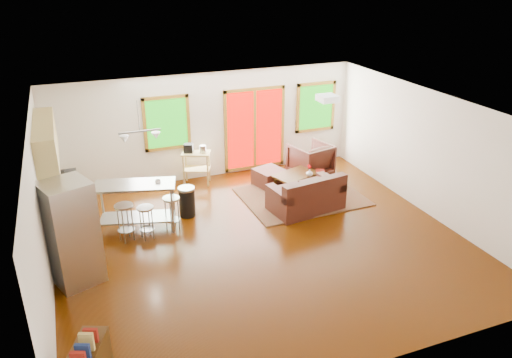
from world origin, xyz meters
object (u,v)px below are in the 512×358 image
object	(u,v)px
armchair	(310,158)
loveseat	(307,196)
island	(136,198)
rug	(301,196)
kitchen_cart	(195,157)
coffee_table	(296,176)
ottoman	(269,177)
refrigerator	(72,233)

from	to	relation	value
armchair	loveseat	bearing A→B (deg)	47.53
island	armchair	bearing A→B (deg)	15.19
rug	loveseat	world-z (taller)	loveseat
loveseat	armchair	distance (m)	1.95
loveseat	kitchen_cart	world-z (taller)	kitchen_cart
armchair	island	bearing A→B (deg)	1.92
coffee_table	ottoman	bearing A→B (deg)	135.43
ottoman	island	size ratio (longest dim) A/B	0.37
loveseat	kitchen_cart	bearing A→B (deg)	121.46
armchair	coffee_table	bearing A→B (deg)	30.00
rug	refrigerator	distance (m)	5.26
coffee_table	kitchen_cart	distance (m)	2.44
loveseat	island	world-z (taller)	island
refrigerator	island	world-z (taller)	refrigerator
loveseat	refrigerator	world-z (taller)	refrigerator
loveseat	kitchen_cart	xyz separation A→B (m)	(-1.85, 2.26, 0.37)
loveseat	coffee_table	world-z (taller)	loveseat
ottoman	refrigerator	bearing A→B (deg)	-151.73
coffee_table	refrigerator	size ratio (longest dim) A/B	0.66
island	kitchen_cart	distance (m)	2.44
loveseat	ottoman	distance (m)	1.52
rug	ottoman	size ratio (longest dim) A/B	4.24
ottoman	kitchen_cart	world-z (taller)	kitchen_cart
refrigerator	kitchen_cart	xyz separation A→B (m)	(2.90, 3.18, -0.21)
loveseat	armchair	bearing A→B (deg)	52.93
armchair	refrigerator	world-z (taller)	refrigerator
ottoman	kitchen_cart	xyz separation A→B (m)	(-1.60, 0.76, 0.48)
refrigerator	ottoman	bearing A→B (deg)	7.60
armchair	refrigerator	distance (m)	6.29
rug	loveseat	xyz separation A→B (m)	(-0.19, -0.63, 0.31)
armchair	kitchen_cart	size ratio (longest dim) A/B	0.91
loveseat	coffee_table	size ratio (longest dim) A/B	1.37
coffee_table	island	size ratio (longest dim) A/B	0.71
ottoman	coffee_table	bearing A→B (deg)	-44.57
rug	coffee_table	world-z (taller)	coffee_table
coffee_table	island	bearing A→B (deg)	-171.89
rug	armchair	distance (m)	1.39
loveseat	refrigerator	distance (m)	4.87
loveseat	ottoman	xyz separation A→B (m)	(-0.25, 1.49, -0.11)
loveseat	kitchen_cart	size ratio (longest dim) A/B	1.61
coffee_table	kitchen_cart	size ratio (longest dim) A/B	1.18
rug	refrigerator	bearing A→B (deg)	-162.56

